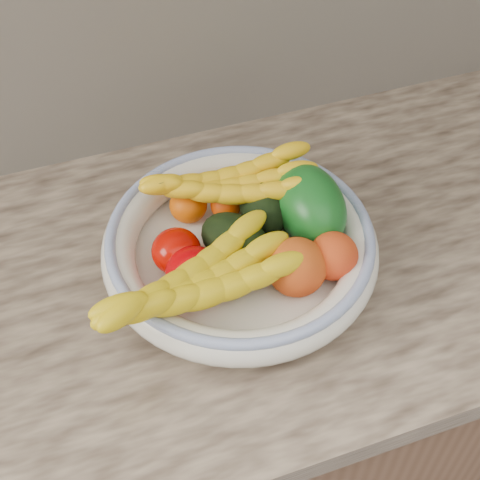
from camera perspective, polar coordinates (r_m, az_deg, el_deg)
name	(u,v)px	position (r m, az deg, el deg)	size (l,w,h in m)	color
kitchen_counter	(236,399)	(1.35, -0.37, -13.39)	(2.44, 0.66, 1.40)	brown
fruit_bowl	(240,245)	(0.94, 0.00, -0.47)	(0.39, 0.39, 0.08)	white
clementine_back_left	(188,205)	(0.99, -4.43, 2.97)	(0.06, 0.06, 0.05)	#EA5F04
clementine_back_right	(229,190)	(1.01, -0.98, 4.31)	(0.05, 0.05, 0.04)	#E54A04
clementine_back_mid	(226,205)	(0.99, -1.22, 3.03)	(0.05, 0.05, 0.04)	#F24B05
tomato_left	(176,251)	(0.92, -5.44, -0.95)	(0.07, 0.07, 0.06)	#BA0800
tomato_near_left	(193,272)	(0.89, -3.99, -2.77)	(0.08, 0.08, 0.07)	#BD0004
avocado_center	(235,240)	(0.93, -0.43, 0.01)	(0.07, 0.10, 0.07)	black
avocado_right	(265,205)	(0.98, 2.11, 3.04)	(0.07, 0.11, 0.07)	black
green_mango	(309,205)	(0.96, 5.88, 3.02)	(0.09, 0.15, 0.10)	#0F5217
peach_front	(297,267)	(0.90, 4.87, -2.32)	(0.08, 0.08, 0.08)	orange
peach_right	(333,256)	(0.91, 7.98, -1.36)	(0.07, 0.07, 0.07)	orange
banana_bunch_back	(230,188)	(0.97, -0.86, 4.48)	(0.27, 0.10, 0.08)	yellow
banana_bunch_front	(197,287)	(0.85, -3.67, -4.03)	(0.30, 0.12, 0.08)	yellow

